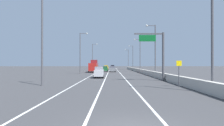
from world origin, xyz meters
name	(u,v)px	position (x,y,z in m)	size (l,w,h in m)	color
ground_plane	(115,71)	(0.00, 64.00, 0.00)	(320.00, 320.00, 0.00)	#38383A
lane_stripe_left	(98,72)	(-5.50, 55.00, 0.00)	(0.16, 130.00, 0.00)	silver
lane_stripe_center	(109,72)	(-2.00, 55.00, 0.00)	(0.16, 130.00, 0.00)	silver
lane_stripe_right	(120,72)	(1.50, 55.00, 0.00)	(0.16, 130.00, 0.00)	silver
jersey_barrier_right	(148,73)	(7.71, 40.00, 0.55)	(0.60, 120.00, 1.10)	#B2ADA3
overhead_sign_gantry	(159,50)	(6.37, 22.71, 4.73)	(4.68, 0.36, 7.50)	#47474C
speed_advisory_sign	(180,72)	(6.81, 14.69, 1.76)	(0.60, 0.11, 3.00)	#4C4C51
lamp_post_right_near	(211,24)	(8.09, 10.18, 6.25)	(2.14, 0.44, 10.98)	#4C4C51
lamp_post_right_second	(155,47)	(8.12, 34.01, 6.25)	(2.14, 0.44, 10.98)	#4C4C51
lamp_post_right_third	(140,53)	(8.30, 57.83, 6.25)	(2.14, 0.44, 10.98)	#4C4C51
lamp_post_right_fourth	(133,56)	(8.40, 81.66, 6.25)	(2.14, 0.44, 10.98)	#4C4C51
lamp_post_right_fifth	(129,58)	(8.31, 105.48, 6.25)	(2.14, 0.44, 10.98)	#4C4C51
lamp_post_left_near	(45,34)	(-9.08, 16.18, 6.25)	(2.14, 0.44, 10.98)	#4C4C51
lamp_post_left_mid	(82,50)	(-9.09, 44.77, 6.25)	(2.14, 0.44, 10.98)	#4C4C51
lamp_post_left_far	(94,55)	(-8.62, 73.36, 6.25)	(2.14, 0.44, 10.98)	#4C4C51
car_gray_0	(113,69)	(-0.64, 57.47, 0.95)	(1.96, 4.30, 1.90)	slate
car_black_1	(113,67)	(-0.55, 80.70, 1.06)	(1.88, 4.05, 2.13)	black
car_green_2	(106,69)	(-3.25, 60.75, 0.93)	(2.01, 4.20, 1.86)	#196033
car_yellow_3	(107,68)	(-3.32, 76.11, 1.05)	(1.96, 4.74, 2.11)	gold
car_silver_4	(100,72)	(-3.27, 29.62, 1.04)	(1.87, 4.46, 2.10)	#B7B7BC
box_truck	(94,67)	(-6.69, 55.33, 1.81)	(2.56, 9.49, 3.97)	#A51E19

